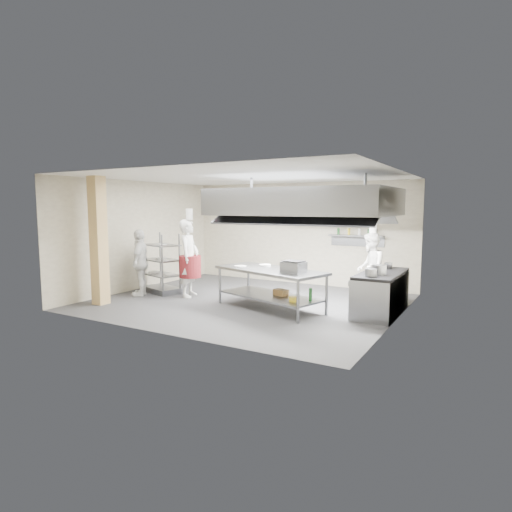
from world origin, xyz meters
The scene contains 23 objects.
floor centered at (0.00, 0.00, 0.00)m, with size 7.00×7.00×0.00m, color #2A2A2C.
ceiling centered at (0.00, 0.00, 3.00)m, with size 7.00×7.00×0.00m, color silver.
wall_back centered at (0.00, 3.00, 1.50)m, with size 7.00×7.00×0.00m, color #A29880.
wall_left centered at (-3.50, 0.00, 1.50)m, with size 6.00×6.00×0.00m, color #A29880.
wall_right centered at (3.50, 0.00, 1.50)m, with size 6.00×6.00×0.00m, color #A29880.
column centered at (-2.90, -1.90, 1.50)m, with size 0.30×0.30×3.00m, color tan.
exhaust_hood centered at (1.30, 0.40, 2.40)m, with size 4.00×2.50×0.60m, color gray.
hood_strip_a centered at (0.40, 0.40, 2.08)m, with size 1.60×0.12×0.04m, color white.
hood_strip_b centered at (2.20, 0.40, 2.08)m, with size 1.60×0.12×0.04m, color white.
wall_shelf centered at (1.80, 2.84, 1.50)m, with size 1.50×0.28×0.04m, color gray.
island centered at (0.82, -0.35, 0.46)m, with size 2.60×1.08×0.91m, color gray, non-canonical shape.
island_worktop centered at (0.82, -0.35, 0.88)m, with size 2.60×1.08×0.06m, color gray.
island_undershelf centered at (0.82, -0.35, 0.30)m, with size 2.39×0.98×0.04m, color slate.
pass_rack centered at (-2.58, -0.15, 0.80)m, with size 1.06×0.62×1.59m, color slate, non-canonical shape.
cooking_range centered at (3.08, 0.50, 0.42)m, with size 0.80×2.00×0.84m, color slate.
range_top centered at (3.08, 0.50, 0.87)m, with size 0.78×1.96×0.06m, color black.
chef_head centered at (-1.61, -0.18, 0.99)m, with size 0.72×0.47×1.98m, color silver.
chef_line centered at (2.60, 1.40, 0.85)m, with size 0.82×0.64×1.69m, color silver.
chef_plating centered at (-2.80, -0.69, 0.86)m, with size 1.01×0.42×1.72m, color silver.
griddle centered at (1.49, -0.55, 1.02)m, with size 0.47×0.36×0.23m, color slate.
wicker_basket centered at (1.05, -0.26, 0.39)m, with size 0.31×0.21×0.13m, color #9B6B3E.
stockpot centered at (3.11, 0.13, 1.00)m, with size 0.29×0.29×0.20m, color gray.
plate_stack centered at (-2.58, -0.15, 0.51)m, with size 0.28×0.28×0.05m, color white.
Camera 1 is at (5.24, -8.72, 2.30)m, focal length 30.00 mm.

